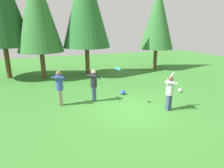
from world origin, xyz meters
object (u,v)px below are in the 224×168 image
(frisbee, at_px, (118,69))
(tree_center, at_px, (85,3))
(person_thrower, at_px, (170,90))
(tree_far_right, at_px, (158,18))
(person_bystander, at_px, (60,85))
(tree_left, at_px, (38,10))
(ball_white, at_px, (180,90))
(ball_blue, at_px, (123,92))
(person_catcher, at_px, (94,83))

(frisbee, relative_size, tree_center, 0.04)
(frisbee, bearing_deg, person_thrower, -32.99)
(tree_far_right, bearing_deg, tree_center, -177.86)
(person_thrower, xyz_separation_m, person_bystander, (-4.66, 2.43, 0.08))
(person_bystander, bearing_deg, person_thrower, -4.69)
(tree_far_right, height_order, tree_left, tree_left)
(person_bystander, bearing_deg, ball_white, 19.25)
(person_thrower, distance_m, ball_white, 3.18)
(tree_center, bearing_deg, frisbee, -92.39)
(ball_white, distance_m, tree_left, 11.09)
(person_bystander, bearing_deg, ball_blue, 29.12)
(ball_blue, bearing_deg, person_catcher, -166.48)
(person_catcher, relative_size, ball_white, 7.60)
(frisbee, distance_m, tree_center, 7.95)
(person_thrower, xyz_separation_m, ball_white, (2.32, 1.99, -0.87))
(person_catcher, distance_m, ball_blue, 2.11)
(person_bystander, bearing_deg, person_catcher, 20.98)
(person_thrower, relative_size, ball_blue, 6.55)
(frisbee, bearing_deg, tree_left, 113.39)
(person_bystander, distance_m, frisbee, 2.95)
(person_thrower, distance_m, tree_far_right, 10.54)
(person_thrower, distance_m, person_bystander, 5.25)
(person_bystander, xyz_separation_m, ball_blue, (3.57, 0.39, -0.92))
(person_thrower, height_order, tree_far_right, tree_far_right)
(person_bystander, relative_size, frisbee, 4.77)
(ball_blue, xyz_separation_m, tree_center, (-0.67, 5.57, 5.38))
(person_thrower, relative_size, tree_center, 0.21)
(ball_white, bearing_deg, frisbee, -171.39)
(person_bystander, xyz_separation_m, frisbee, (2.61, -1.10, 0.83))
(person_thrower, relative_size, person_bystander, 1.02)
(ball_blue, distance_m, tree_center, 7.78)
(tree_center, xyz_separation_m, tree_left, (-3.43, 0.18, -0.57))
(person_thrower, height_order, person_catcher, person_thrower)
(frisbee, xyz_separation_m, tree_left, (-3.14, 7.25, 3.06))
(person_catcher, relative_size, tree_far_right, 0.23)
(tree_far_right, relative_size, tree_center, 0.82)
(person_thrower, distance_m, tree_center, 9.70)
(person_bystander, distance_m, ball_blue, 3.71)
(person_catcher, distance_m, frisbee, 1.64)
(person_thrower, bearing_deg, ball_blue, -35.97)
(person_catcher, distance_m, person_bystander, 1.71)
(person_bystander, height_order, tree_center, tree_center)
(ball_blue, distance_m, tree_left, 8.55)
(ball_white, relative_size, tree_left, 0.03)
(frisbee, height_order, ball_blue, frisbee)
(frisbee, distance_m, ball_blue, 2.49)
(tree_far_right, bearing_deg, frisbee, -133.37)
(tree_far_right, bearing_deg, ball_blue, -135.63)
(person_thrower, xyz_separation_m, tree_center, (-1.75, 8.39, 4.54))
(frisbee, relative_size, ball_blue, 1.34)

